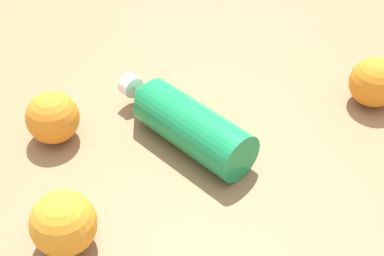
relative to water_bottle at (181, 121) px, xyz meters
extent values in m
plane|color=olive|center=(-0.04, 0.02, -0.04)|extent=(2.40, 2.40, 0.00)
cylinder|color=#198C4C|center=(-0.02, 0.02, 0.00)|extent=(0.18, 0.18, 0.07)
cone|color=#198C4C|center=(0.06, -0.06, 0.00)|extent=(0.08, 0.08, 0.07)
cylinder|color=white|center=(0.09, -0.08, 0.00)|extent=(0.04, 0.04, 0.03)
sphere|color=orange|center=(-0.29, -0.10, 0.00)|extent=(0.08, 0.08, 0.08)
sphere|color=orange|center=(0.19, 0.00, 0.00)|extent=(0.08, 0.08, 0.08)
sphere|color=orange|center=(0.13, 0.20, 0.00)|extent=(0.08, 0.08, 0.08)
camera|label=1|loc=(-0.04, 0.63, 0.53)|focal=53.94mm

